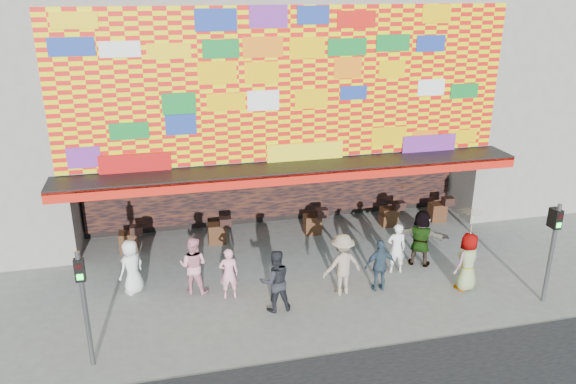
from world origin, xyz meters
name	(u,v)px	position (x,y,z in m)	size (l,w,h in m)	color
ground	(322,300)	(0.00, 0.00, 0.00)	(90.00, 90.00, 0.00)	slate
shop_building	(265,76)	(0.00, 8.18, 5.23)	(15.20, 9.40, 10.00)	gray
neighbor_right	(560,48)	(13.00, 8.00, 6.00)	(11.00, 8.00, 12.00)	gray
signal_left	(83,297)	(-6.20, -1.50, 1.86)	(0.22, 0.20, 3.00)	#59595B
signal_right	(553,242)	(6.20, -1.50, 1.86)	(0.22, 0.20, 3.00)	#59595B
ped_a	(132,267)	(-5.29, 1.77, 0.84)	(0.82, 0.53, 1.67)	silver
ped_b	(229,273)	(-2.57, 0.81, 0.78)	(0.57, 0.37, 1.56)	pink
ped_c	(275,281)	(-1.41, -0.15, 0.91)	(0.88, 0.69, 1.81)	black
ped_d	(342,264)	(0.67, 0.28, 0.94)	(1.21, 0.70, 1.88)	gray
ped_e	(380,265)	(1.83, 0.20, 0.81)	(0.95, 0.39, 1.62)	#2D404F
ped_f	(421,238)	(3.72, 1.43, 0.94)	(1.74, 0.55, 1.88)	gray
ped_g	(467,262)	(4.36, -0.33, 0.90)	(0.88, 0.57, 1.80)	gray
ped_h	(396,248)	(2.75, 1.13, 0.82)	(0.60, 0.39, 1.64)	white
ped_i	(193,265)	(-3.54, 1.36, 0.87)	(0.85, 0.66, 1.75)	pink
parasol	(472,223)	(4.36, -0.33, 2.14)	(1.23, 1.24, 1.83)	beige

